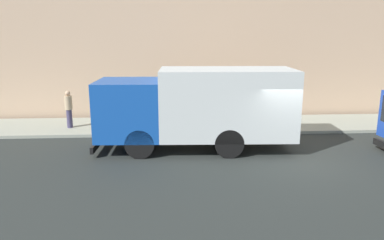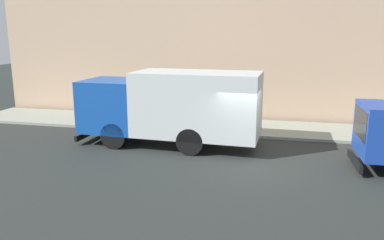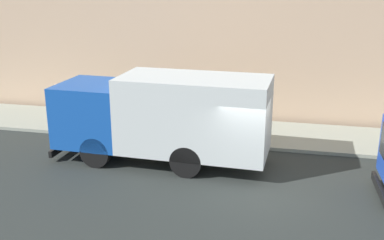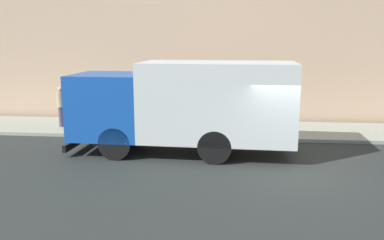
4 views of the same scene
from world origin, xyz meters
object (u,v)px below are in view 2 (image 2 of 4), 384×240
(traffic_cone_orange, at_px, (115,118))
(large_utility_truck, at_px, (172,105))
(pedestrian_walking, at_px, (165,103))
(pedestrian_standing, at_px, (129,102))
(pedestrian_third, at_px, (84,102))
(street_sign_post, at_px, (174,100))

(traffic_cone_orange, bearing_deg, large_utility_truck, -124.74)
(large_utility_truck, xyz_separation_m, pedestrian_walking, (4.00, 1.51, -0.69))
(large_utility_truck, relative_size, pedestrian_standing, 4.30)
(pedestrian_walking, xyz_separation_m, pedestrian_third, (-0.86, 4.20, 0.03))
(pedestrian_standing, relative_size, traffic_cone_orange, 2.71)
(pedestrian_standing, relative_size, pedestrian_third, 1.03)
(pedestrian_walking, distance_m, pedestrian_standing, 1.90)
(pedestrian_third, relative_size, street_sign_post, 0.73)
(pedestrian_standing, height_order, traffic_cone_orange, pedestrian_standing)
(pedestrian_walking, height_order, pedestrian_third, pedestrian_third)
(pedestrian_walking, relative_size, pedestrian_standing, 0.95)
(large_utility_truck, distance_m, pedestrian_standing, 4.99)
(street_sign_post, bearing_deg, pedestrian_third, 80.72)
(pedestrian_third, bearing_deg, pedestrian_walking, -149.18)
(pedestrian_standing, bearing_deg, traffic_cone_orange, -39.70)
(large_utility_truck, bearing_deg, traffic_cone_orange, 57.52)
(pedestrian_third, distance_m, street_sign_post, 5.23)
(pedestrian_standing, distance_m, traffic_cone_orange, 1.27)
(pedestrian_walking, xyz_separation_m, street_sign_post, (-1.70, -0.93, 0.51))
(pedestrian_standing, xyz_separation_m, traffic_cone_orange, (-1.08, 0.32, -0.60))
(large_utility_truck, height_order, pedestrian_standing, large_utility_truck)
(large_utility_truck, height_order, pedestrian_third, large_utility_truck)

